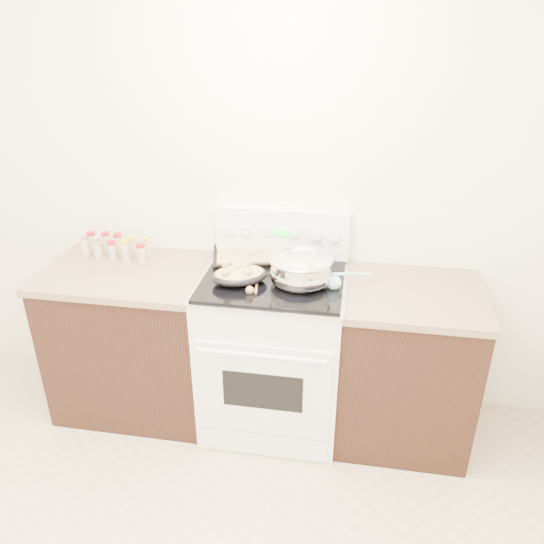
# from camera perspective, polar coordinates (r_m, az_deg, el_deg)

# --- Properties ---
(room_shell) EXTENTS (4.10, 3.60, 2.75)m
(room_shell) POSITION_cam_1_polar(r_m,az_deg,el_deg) (1.40, -24.24, 2.41)
(room_shell) COLOR white
(room_shell) RESTS_ON ground
(counter_left) EXTENTS (0.93, 0.67, 0.92)m
(counter_left) POSITION_cam_1_polar(r_m,az_deg,el_deg) (3.28, -14.35, -6.92)
(counter_left) COLOR black
(counter_left) RESTS_ON ground
(counter_right) EXTENTS (0.73, 0.67, 0.92)m
(counter_right) POSITION_cam_1_polar(r_m,az_deg,el_deg) (3.06, 14.01, -9.61)
(counter_right) COLOR black
(counter_right) RESTS_ON ground
(kitchen_range) EXTENTS (0.78, 0.73, 1.22)m
(kitchen_range) POSITION_cam_1_polar(r_m,az_deg,el_deg) (3.05, 0.17, -8.18)
(kitchen_range) COLOR white
(kitchen_range) RESTS_ON ground
(mixing_bowl) EXTENTS (0.34, 0.34, 0.19)m
(mixing_bowl) POSITION_cam_1_polar(r_m,az_deg,el_deg) (2.72, 3.09, 0.16)
(mixing_bowl) COLOR silver
(mixing_bowl) RESTS_ON kitchen_range
(roasting_pan) EXTENTS (0.35, 0.31, 0.12)m
(roasting_pan) POSITION_cam_1_polar(r_m,az_deg,el_deg) (2.75, -3.53, -0.22)
(roasting_pan) COLOR black
(roasting_pan) RESTS_ON kitchen_range
(baking_sheet) EXTENTS (0.51, 0.41, 0.06)m
(baking_sheet) POSITION_cam_1_polar(r_m,az_deg,el_deg) (3.05, -2.13, 1.95)
(baking_sheet) COLOR black
(baking_sheet) RESTS_ON kitchen_range
(wooden_spoon) EXTENTS (0.06, 0.26, 0.04)m
(wooden_spoon) POSITION_cam_1_polar(r_m,az_deg,el_deg) (2.70, -2.11, -1.62)
(wooden_spoon) COLOR #A17649
(wooden_spoon) RESTS_ON kitchen_range
(blue_ladle) EXTENTS (0.23, 0.18, 0.10)m
(blue_ladle) POSITION_cam_1_polar(r_m,az_deg,el_deg) (2.72, 6.91, -1.00)
(blue_ladle) COLOR #A0E3EF
(blue_ladle) RESTS_ON kitchen_range
(spice_jars) EXTENTS (0.40, 0.15, 0.13)m
(spice_jars) POSITION_cam_1_polar(r_m,az_deg,el_deg) (3.23, -16.53, 2.65)
(spice_jars) COLOR #BFB28C
(spice_jars) RESTS_ON counter_left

